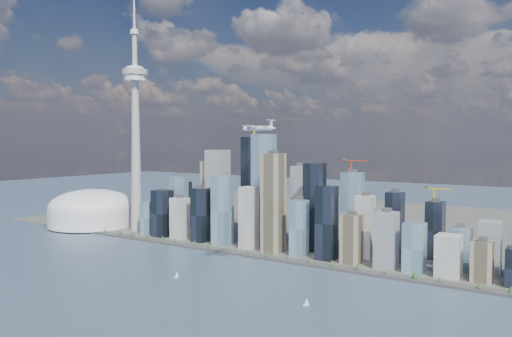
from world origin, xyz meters
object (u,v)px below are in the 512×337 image
Objects in this scene: sailboat_east at (306,303)px; dome_stadium at (92,210)px; airplane at (258,128)px; needle_tower at (136,126)px; sailboat_west at (176,276)px.

dome_stadium is at bearing 140.32° from sailboat_east.
needle_tower is at bearing 162.03° from airplane.
sailboat_east reaches higher than sailboat_west.
needle_tower is at bearing 124.57° from sailboat_west.
airplane reaches higher than sailboat_east.
dome_stadium is 527.70m from sailboat_west.
needle_tower is 648.47m from sailboat_east.
dome_stadium is 18.66× the size of sailboat_east.
needle_tower is 471.48m from sailboat_west.
sailboat_east is (554.87, -242.10, -232.40)m from needle_tower.
sailboat_west is at bearing -153.96° from airplane.
needle_tower is at bearing 4.09° from dome_stadium.
sailboat_west is (335.55, -235.87, -232.53)m from needle_tower.
sailboat_west is at bearing 157.17° from sailboat_east.
airplane is 245.82m from sailboat_east.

